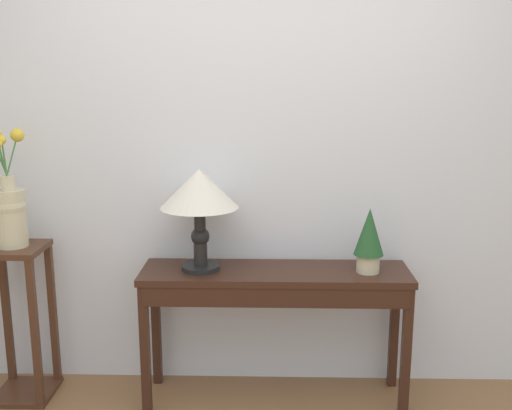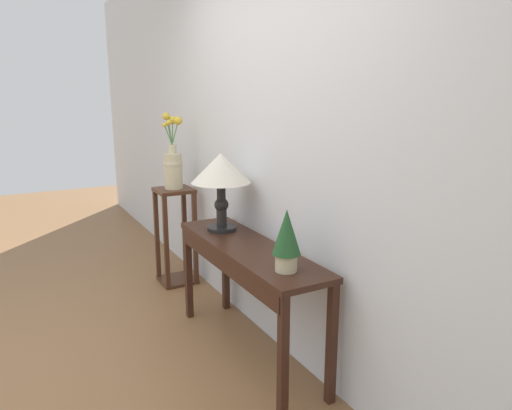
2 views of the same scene
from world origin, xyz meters
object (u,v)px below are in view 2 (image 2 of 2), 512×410
at_px(console_table, 245,262).
at_px(pedestal_stand_left, 176,236).
at_px(flower_vase_tall, 173,164).
at_px(potted_plant_on_console, 287,238).
at_px(table_lamp, 221,172).

height_order(console_table, pedestal_stand_left, pedestal_stand_left).
bearing_deg(flower_vase_tall, pedestal_stand_left, -42.30).
relative_size(console_table, potted_plant_on_console, 4.15).
distance_m(potted_plant_on_console, pedestal_stand_left, 1.87).
distance_m(table_lamp, pedestal_stand_left, 1.19).
height_order(table_lamp, pedestal_stand_left, table_lamp).
bearing_deg(table_lamp, pedestal_stand_left, -179.90).
bearing_deg(potted_plant_on_console, flower_vase_tall, 179.33).
distance_m(potted_plant_on_console, flower_vase_tall, 1.81).
xyz_separation_m(pedestal_stand_left, flower_vase_tall, (-0.00, 0.00, 0.63)).
bearing_deg(pedestal_stand_left, table_lamp, 0.10).
bearing_deg(potted_plant_on_console, console_table, -179.77).
bearing_deg(flower_vase_tall, console_table, -0.98).
relative_size(table_lamp, potted_plant_on_console, 1.58).
bearing_deg(potted_plant_on_console, pedestal_stand_left, 179.37).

